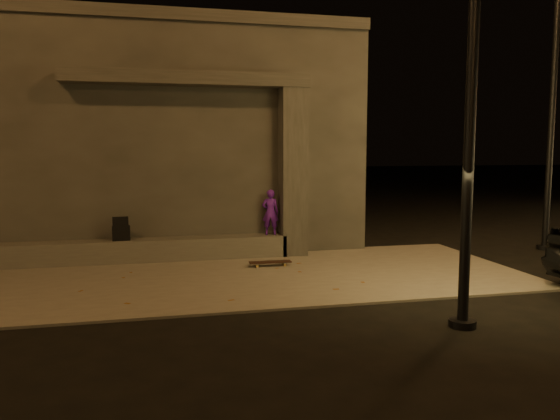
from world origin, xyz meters
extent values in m
plane|color=black|center=(0.00, 0.00, 0.00)|extent=(120.00, 120.00, 0.00)
cube|color=#635D57|center=(0.00, 2.00, 0.02)|extent=(11.00, 4.40, 0.04)
cube|color=#353330|center=(-1.00, 6.50, 2.60)|extent=(9.00, 5.00, 5.20)
cube|color=#353330|center=(-1.00, 4.05, 5.10)|extent=(9.00, 0.30, 0.25)
cube|color=#53504B|center=(-1.50, 3.75, 0.27)|extent=(6.00, 0.55, 0.45)
cube|color=#353330|center=(1.70, 3.75, 1.84)|extent=(0.55, 0.55, 3.60)
cube|color=#353330|center=(-0.50, 3.80, 3.78)|extent=(5.00, 0.70, 0.28)
imported|color=#52179B|center=(1.20, 3.75, 0.98)|extent=(0.41, 0.32, 0.99)
cube|color=black|center=(-1.93, 3.75, 0.64)|extent=(0.37, 0.25, 0.29)
cube|color=black|center=(-1.93, 3.75, 0.88)|extent=(0.31, 0.07, 0.21)
cube|color=black|center=(0.96, 2.64, 0.12)|extent=(0.84, 0.23, 0.02)
cylinder|color=#A58242|center=(1.24, 2.72, 0.07)|extent=(0.06, 0.04, 0.06)
cylinder|color=#A58242|center=(1.24, 2.56, 0.07)|extent=(0.06, 0.04, 0.06)
cylinder|color=#A58242|center=(0.68, 2.73, 0.07)|extent=(0.06, 0.04, 0.06)
cylinder|color=#A58242|center=(0.68, 2.57, 0.07)|extent=(0.06, 0.04, 0.06)
cube|color=#99999E|center=(1.24, 2.64, 0.10)|extent=(0.06, 0.17, 0.02)
cube|color=#99999E|center=(0.68, 2.65, 0.10)|extent=(0.06, 0.17, 0.02)
cylinder|color=black|center=(2.70, -1.44, 3.67)|extent=(0.14, 0.14, 7.35)
cylinder|color=black|center=(2.70, -1.44, 0.05)|extent=(0.36, 0.36, 0.10)
cylinder|color=black|center=(7.67, 3.15, 3.39)|extent=(0.14, 0.14, 6.79)
cylinder|color=black|center=(7.67, 3.15, 0.05)|extent=(0.36, 0.36, 0.10)
camera|label=1|loc=(-1.26, -7.74, 2.36)|focal=35.00mm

